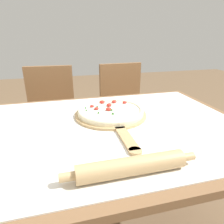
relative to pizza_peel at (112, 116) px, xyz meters
The scene contains 7 objects.
dining_table 0.15m from the pizza_peel, 110.22° to the right, with size 1.31×0.94×0.74m.
towel_cloth 0.10m from the pizza_peel, 110.22° to the right, with size 1.23×0.86×0.00m.
pizza_peel is the anchor object (origin of this frame).
pizza 0.03m from the pizza_peel, 90.11° to the left, with size 0.34×0.34×0.03m.
rolling_pin 0.45m from the pizza_peel, 96.71° to the right, with size 0.42×0.06×0.06m.
chair_left 0.81m from the pizza_peel, 115.42° to the left, with size 0.42×0.42×0.90m.
chair_right 0.79m from the pizza_peel, 67.67° to the left, with size 0.42×0.42×0.90m.
Camera 1 is at (-0.20, -0.81, 1.14)m, focal length 32.00 mm.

